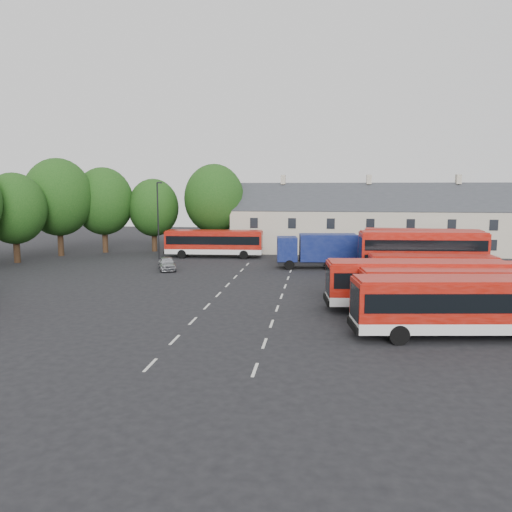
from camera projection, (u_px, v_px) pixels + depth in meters
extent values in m
plane|color=black|center=(213.00, 300.00, 37.34)|extent=(140.00, 140.00, 0.00)
cube|color=beige|center=(150.00, 365.00, 23.58)|extent=(0.15, 1.80, 0.01)
cube|color=beige|center=(175.00, 340.00, 27.51)|extent=(0.15, 1.80, 0.01)
cube|color=beige|center=(193.00, 321.00, 31.44)|extent=(0.15, 1.80, 0.01)
cube|color=beige|center=(207.00, 306.00, 35.37)|extent=(0.15, 1.80, 0.01)
cube|color=beige|center=(218.00, 294.00, 39.31)|extent=(0.15, 1.80, 0.01)
cube|color=beige|center=(228.00, 285.00, 43.24)|extent=(0.15, 1.80, 0.01)
cube|color=beige|center=(235.00, 277.00, 47.17)|extent=(0.15, 1.80, 0.01)
cube|color=beige|center=(242.00, 270.00, 51.10)|extent=(0.15, 1.80, 0.01)
cube|color=beige|center=(248.00, 264.00, 55.03)|extent=(0.15, 1.80, 0.01)
cube|color=beige|center=(255.00, 370.00, 22.95)|extent=(0.15, 1.80, 0.01)
cube|color=beige|center=(264.00, 343.00, 26.88)|extent=(0.15, 1.80, 0.01)
cube|color=beige|center=(272.00, 324.00, 30.81)|extent=(0.15, 1.80, 0.01)
cube|color=beige|center=(277.00, 308.00, 34.74)|extent=(0.15, 1.80, 0.01)
cube|color=beige|center=(282.00, 296.00, 38.68)|extent=(0.15, 1.80, 0.01)
cube|color=beige|center=(285.00, 286.00, 42.61)|extent=(0.15, 1.80, 0.01)
cube|color=beige|center=(288.00, 278.00, 46.54)|extent=(0.15, 1.80, 0.01)
cube|color=beige|center=(291.00, 271.00, 50.47)|extent=(0.15, 1.80, 0.01)
cube|color=beige|center=(293.00, 265.00, 54.40)|extent=(0.15, 1.80, 0.01)
cylinder|color=black|center=(17.00, 246.00, 56.10)|extent=(0.70, 0.70, 3.67)
ellipsoid|color=#153E11|center=(14.00, 208.00, 55.53)|extent=(6.93, 6.93, 7.97)
cylinder|color=black|center=(60.00, 238.00, 61.70)|extent=(0.70, 0.70, 4.38)
ellipsoid|color=#153E11|center=(58.00, 197.00, 61.02)|extent=(8.25, 8.25, 9.49)
cylinder|color=black|center=(105.00, 237.00, 65.15)|extent=(0.70, 0.70, 4.02)
ellipsoid|color=#153E11|center=(104.00, 201.00, 64.53)|extent=(7.59, 7.59, 8.73)
cylinder|color=black|center=(154.00, 238.00, 66.40)|extent=(0.70, 0.70, 3.50)
ellipsoid|color=#153E11|center=(154.00, 208.00, 65.85)|extent=(6.60, 6.60, 7.59)
cylinder|color=black|center=(215.00, 236.00, 66.32)|extent=(0.70, 0.70, 4.20)
ellipsoid|color=#153E11|center=(214.00, 199.00, 65.67)|extent=(7.92, 7.92, 9.11)
cube|color=beige|center=(367.00, 232.00, 64.70)|extent=(35.00, 7.00, 5.50)
cube|color=#2D3035|center=(368.00, 210.00, 64.33)|extent=(35.70, 7.13, 7.13)
cube|color=beige|center=(283.00, 180.00, 65.19)|extent=(0.60, 0.90, 1.20)
cube|color=beige|center=(369.00, 179.00, 63.80)|extent=(0.60, 0.90, 1.20)
cube|color=beige|center=(458.00, 179.00, 62.41)|extent=(0.60, 0.90, 1.20)
cube|color=silver|center=(462.00, 323.00, 27.75)|extent=(12.35, 4.32, 0.60)
cube|color=#9A1409|center=(464.00, 299.00, 27.57)|extent=(12.35, 4.32, 2.14)
cube|color=black|center=(464.00, 298.00, 27.56)|extent=(11.88, 4.32, 1.04)
cube|color=#9A1409|center=(465.00, 279.00, 27.42)|extent=(12.09, 4.18, 0.13)
cylinder|color=black|center=(399.00, 335.00, 26.54)|extent=(1.13, 0.45, 1.10)
cube|color=silver|center=(450.00, 307.00, 31.80)|extent=(11.71, 3.86, 0.57)
cube|color=#9A1409|center=(451.00, 287.00, 31.63)|extent=(11.71, 3.86, 2.04)
cube|color=black|center=(451.00, 286.00, 31.62)|extent=(11.26, 3.87, 0.99)
cube|color=#9A1409|center=(452.00, 270.00, 31.48)|extent=(11.47, 3.73, 0.13)
cylinder|color=black|center=(397.00, 316.00, 30.73)|extent=(1.07, 0.41, 1.05)
cylinder|color=black|center=(499.00, 307.00, 32.95)|extent=(1.07, 0.41, 1.05)
cube|color=silver|center=(417.00, 298.00, 34.00)|extent=(12.36, 3.94, 0.61)
cube|color=#9A1409|center=(417.00, 279.00, 33.81)|extent=(12.36, 3.94, 2.15)
cube|color=black|center=(417.00, 278.00, 33.80)|extent=(11.88, 3.96, 1.05)
cube|color=#9A1409|center=(418.00, 262.00, 33.66)|extent=(12.11, 3.81, 0.13)
cylinder|color=black|center=(363.00, 307.00, 32.91)|extent=(1.13, 0.42, 1.10)
cylinder|color=black|center=(467.00, 299.00, 35.16)|extent=(1.13, 0.42, 1.10)
cube|color=silver|center=(463.00, 289.00, 37.95)|extent=(10.05, 2.74, 0.50)
cube|color=#9A1409|center=(464.00, 274.00, 37.80)|extent=(10.05, 2.74, 1.77)
cube|color=black|center=(464.00, 274.00, 37.80)|extent=(9.66, 2.78, 0.86)
cube|color=#9A1409|center=(465.00, 262.00, 37.68)|extent=(9.85, 2.64, 0.11)
cylinder|color=black|center=(422.00, 293.00, 37.54)|extent=(0.92, 0.30, 0.91)
cylinder|color=black|center=(504.00, 291.00, 38.43)|extent=(0.92, 0.30, 0.91)
cube|color=silver|center=(431.00, 281.00, 41.23)|extent=(10.21, 2.68, 0.51)
cube|color=#9A1409|center=(432.00, 267.00, 41.07)|extent=(10.21, 2.68, 1.80)
cube|color=black|center=(432.00, 267.00, 41.07)|extent=(9.80, 2.72, 0.87)
cube|color=#9A1409|center=(433.00, 256.00, 40.95)|extent=(10.00, 2.58, 0.11)
cylinder|color=black|center=(394.00, 286.00, 40.52)|extent=(0.93, 0.29, 0.92)
cylinder|color=black|center=(468.00, 282.00, 42.00)|extent=(0.93, 0.29, 0.92)
cube|color=silver|center=(421.00, 273.00, 44.89)|extent=(11.12, 3.20, 0.55)
cube|color=#9A1409|center=(422.00, 251.00, 44.63)|extent=(11.12, 3.20, 3.35)
cube|color=black|center=(422.00, 258.00, 44.72)|extent=(10.69, 3.23, 0.95)
cube|color=#9A1409|center=(423.00, 232.00, 44.40)|extent=(10.90, 3.09, 0.12)
cylinder|color=black|center=(384.00, 278.00, 44.03)|extent=(1.01, 0.34, 1.00)
cylinder|color=black|center=(456.00, 274.00, 45.82)|extent=(1.01, 0.34, 1.00)
cube|color=black|center=(422.00, 244.00, 44.54)|extent=(10.69, 3.23, 0.95)
cube|color=silver|center=(421.00, 267.00, 48.13)|extent=(11.00, 3.35, 0.54)
cube|color=#9A1409|center=(422.00, 247.00, 47.87)|extent=(11.00, 3.35, 3.30)
cube|color=black|center=(421.00, 254.00, 47.96)|extent=(10.57, 3.38, 0.94)
cube|color=#9A1409|center=(423.00, 230.00, 47.65)|extent=(10.77, 3.24, 0.12)
cylinder|color=black|center=(384.00, 271.00, 47.81)|extent=(1.00, 0.36, 0.98)
cylinder|color=black|center=(457.00, 269.00, 48.53)|extent=(1.00, 0.36, 0.98)
cube|color=black|center=(422.00, 241.00, 47.79)|extent=(10.57, 3.38, 0.94)
cube|color=silver|center=(214.00, 251.00, 60.49)|extent=(11.77, 3.21, 0.58)
cube|color=#9A1409|center=(214.00, 240.00, 60.31)|extent=(11.77, 3.21, 2.07)
cube|color=black|center=(214.00, 239.00, 60.30)|extent=(11.31, 3.25, 1.01)
cube|color=#9A1409|center=(214.00, 231.00, 60.16)|extent=(11.53, 3.10, 0.13)
cylinder|color=black|center=(182.00, 254.00, 59.63)|extent=(1.07, 0.35, 1.06)
cylinder|color=black|center=(246.00, 252.00, 61.42)|extent=(1.07, 0.35, 1.06)
cube|color=black|center=(316.00, 262.00, 52.26)|extent=(8.41, 3.06, 0.31)
cube|color=#0E1954|center=(287.00, 249.00, 52.13)|extent=(2.32, 2.78, 2.47)
cube|color=black|center=(278.00, 245.00, 52.10)|extent=(0.34, 2.18, 1.23)
cube|color=#0E1954|center=(328.00, 247.00, 52.03)|extent=(6.10, 3.19, 2.77)
cylinder|color=black|center=(289.00, 265.00, 51.18)|extent=(1.05, 0.40, 1.03)
cylinder|color=black|center=(344.00, 262.00, 53.37)|extent=(1.05, 0.40, 1.03)
imported|color=#ABAEB3|center=(167.00, 263.00, 51.12)|extent=(3.02, 4.38, 1.39)
cylinder|color=black|center=(158.00, 224.00, 54.70)|extent=(0.16, 0.16, 8.94)
cube|color=black|center=(160.00, 183.00, 54.10)|extent=(0.56, 0.28, 0.16)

